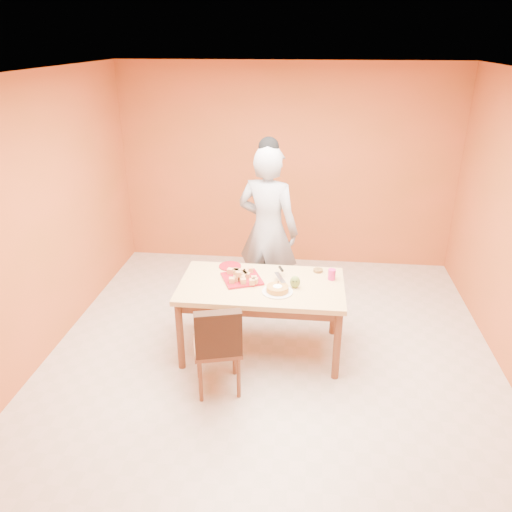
# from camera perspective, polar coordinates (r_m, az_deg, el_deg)

# --- Properties ---
(floor) EXTENTS (5.00, 5.00, 0.00)m
(floor) POSITION_cam_1_polar(r_m,az_deg,el_deg) (5.09, 1.65, -11.92)
(floor) COLOR beige
(floor) RESTS_ON ground
(ceiling) EXTENTS (5.00, 5.00, 0.00)m
(ceiling) POSITION_cam_1_polar(r_m,az_deg,el_deg) (4.13, 2.11, 20.05)
(ceiling) COLOR white
(ceiling) RESTS_ON wall_back
(wall_back) EXTENTS (4.50, 0.00, 4.50)m
(wall_back) POSITION_cam_1_polar(r_m,az_deg,el_deg) (6.82, 3.54, 10.08)
(wall_back) COLOR #C9572E
(wall_back) RESTS_ON floor
(wall_left) EXTENTS (0.00, 5.00, 5.00)m
(wall_left) POSITION_cam_1_polar(r_m,az_deg,el_deg) (5.11, -24.24, 3.17)
(wall_left) COLOR #C9572E
(wall_left) RESTS_ON floor
(dining_table) EXTENTS (1.60, 0.90, 0.76)m
(dining_table) POSITION_cam_1_polar(r_m,az_deg,el_deg) (4.91, 0.64, -4.16)
(dining_table) COLOR tan
(dining_table) RESTS_ON floor
(dining_chair) EXTENTS (0.52, 0.58, 0.91)m
(dining_chair) POSITION_cam_1_polar(r_m,az_deg,el_deg) (4.49, -4.52, -10.11)
(dining_chair) COLOR brown
(dining_chair) RESTS_ON floor
(pastry_pile) EXTENTS (0.32, 0.32, 0.11)m
(pastry_pile) POSITION_cam_1_polar(r_m,az_deg,el_deg) (4.91, -1.62, -1.95)
(pastry_pile) COLOR tan
(pastry_pile) RESTS_ON pastry_platter
(person) EXTENTS (0.81, 0.65, 1.94)m
(person) POSITION_cam_1_polar(r_m,az_deg,el_deg) (5.60, 1.37, 2.89)
(person) COLOR gray
(person) RESTS_ON floor
(pastry_platter) EXTENTS (0.47, 0.47, 0.02)m
(pastry_platter) POSITION_cam_1_polar(r_m,az_deg,el_deg) (4.94, -1.61, -2.61)
(pastry_platter) COLOR maroon
(pastry_platter) RESTS_ON dining_table
(red_dinner_plate) EXTENTS (0.24, 0.24, 0.01)m
(red_dinner_plate) POSITION_cam_1_polar(r_m,az_deg,el_deg) (5.22, -2.98, -1.17)
(red_dinner_plate) COLOR maroon
(red_dinner_plate) RESTS_ON dining_table
(white_cake_plate) EXTENTS (0.31, 0.31, 0.01)m
(white_cake_plate) POSITION_cam_1_polar(r_m,az_deg,el_deg) (4.71, 2.46, -4.09)
(white_cake_plate) COLOR silver
(white_cake_plate) RESTS_ON dining_table
(sponge_cake) EXTENTS (0.25, 0.25, 0.05)m
(sponge_cake) POSITION_cam_1_polar(r_m,az_deg,el_deg) (4.70, 2.47, -3.77)
(sponge_cake) COLOR #CB7C34
(sponge_cake) RESTS_ON white_cake_plate
(cake_server) EXTENTS (0.13, 0.24, 0.01)m
(cake_server) POSITION_cam_1_polar(r_m,az_deg,el_deg) (4.84, 2.74, -2.47)
(cake_server) COLOR white
(cake_server) RESTS_ON sponge_cake
(egg_ornament) EXTENTS (0.11, 0.09, 0.12)m
(egg_ornament) POSITION_cam_1_polar(r_m,az_deg,el_deg) (4.78, 4.49, -2.97)
(egg_ornament) COLOR olive
(egg_ornament) RESTS_ON dining_table
(magenta_glass) EXTENTS (0.09, 0.09, 0.11)m
(magenta_glass) POSITION_cam_1_polar(r_m,az_deg,el_deg) (4.98, 8.65, -2.10)
(magenta_glass) COLOR #C81E6B
(magenta_glass) RESTS_ON dining_table
(checker_tin) EXTENTS (0.10, 0.10, 0.03)m
(checker_tin) POSITION_cam_1_polar(r_m,az_deg,el_deg) (5.14, 7.10, -1.65)
(checker_tin) COLOR #39230F
(checker_tin) RESTS_ON dining_table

